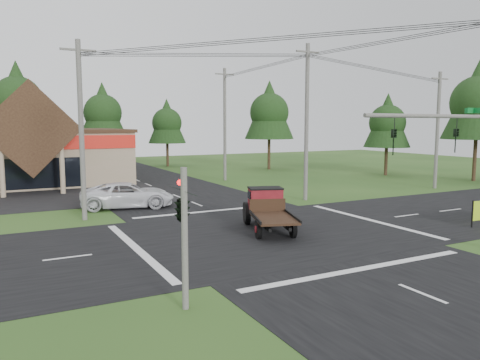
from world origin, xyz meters
TOP-DOWN VIEW (x-y plane):
  - ground at (0.00, 0.00)m, footprint 120.00×120.00m
  - road_ns at (0.00, 0.00)m, footprint 12.00×120.00m
  - road_ew at (0.00, 0.00)m, footprint 120.00×12.00m
  - traffic_signal_mast at (5.82, -7.50)m, footprint 8.12×0.24m
  - traffic_signal_corner at (-7.50, -7.32)m, footprint 0.53×2.48m
  - utility_pole_nw at (-8.00, 8.00)m, footprint 2.00×0.30m
  - utility_pole_ne at (8.00, 8.00)m, footprint 2.00×0.30m
  - utility_pole_far at (22.00, 8.00)m, footprint 2.00×0.30m
  - utility_pole_n at (8.00, 22.00)m, footprint 2.00×0.30m
  - tree_row_c at (-10.00, 41.00)m, footprint 7.28×7.28m
  - tree_row_d at (0.00, 42.00)m, footprint 6.16×6.16m
  - tree_row_e at (8.00, 40.00)m, footprint 5.04×5.04m
  - tree_side_ne at (18.00, 30.00)m, footprint 6.16×6.16m
  - tree_side_e_near at (26.00, 18.00)m, footprint 5.04×5.04m
  - tree_side_e_far at (30.00, 10.00)m, footprint 6.72×6.72m
  - antique_flatbed_truck at (0.23, 0.36)m, footprint 3.71×5.78m
  - white_pickup at (-4.68, 10.95)m, footprint 6.70×4.14m

SIDE VIEW (x-z plane):
  - ground at x=0.00m, z-range 0.00..0.00m
  - road_ns at x=0.00m, z-range 0.00..0.02m
  - road_ew at x=0.00m, z-range 0.00..0.02m
  - white_pickup at x=-4.68m, z-range 0.00..1.73m
  - antique_flatbed_truck at x=0.23m, z-range 0.00..2.26m
  - traffic_signal_corner at x=-7.50m, z-range 1.32..5.72m
  - traffic_signal_mast at x=5.82m, z-range 0.93..7.93m
  - utility_pole_far at x=22.00m, z-range 0.14..10.34m
  - utility_pole_nw at x=-8.00m, z-range 0.14..10.64m
  - utility_pole_n at x=8.00m, z-range 0.14..11.34m
  - utility_pole_ne at x=8.00m, z-range 0.14..11.64m
  - tree_row_e at x=8.00m, z-range 1.49..10.58m
  - tree_side_e_near at x=26.00m, z-range 1.49..10.58m
  - tree_row_d at x=0.00m, z-range 1.82..12.93m
  - tree_side_ne at x=18.00m, z-range 1.82..12.93m
  - tree_side_e_far at x=30.00m, z-range 1.99..14.11m
  - tree_row_c at x=-10.00m, z-range 2.16..15.29m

